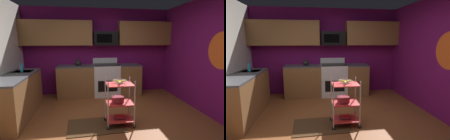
# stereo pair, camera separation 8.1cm
# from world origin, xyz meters

# --- Properties ---
(floor) EXTENTS (4.40, 4.80, 0.04)m
(floor) POSITION_xyz_m (0.00, 0.00, -0.02)
(floor) COLOR brown
(floor) RESTS_ON ground
(wall_back) EXTENTS (4.52, 0.06, 2.60)m
(wall_back) POSITION_xyz_m (0.00, 2.43, 1.30)
(wall_back) COLOR #6B1156
(wall_back) RESTS_ON ground
(wall_right) EXTENTS (0.06, 4.80, 2.60)m
(wall_right) POSITION_xyz_m (2.23, 0.00, 1.30)
(wall_right) COLOR #6B1156
(wall_right) RESTS_ON ground
(wall_flower_decal) EXTENTS (0.00, 0.74, 0.74)m
(wall_flower_decal) POSITION_xyz_m (2.20, 0.02, 1.45)
(wall_flower_decal) COLOR #E5591E
(counter_run) EXTENTS (3.42, 2.47, 0.92)m
(counter_run) POSITION_xyz_m (-0.83, 1.56, 0.46)
(counter_run) COLOR brown
(counter_run) RESTS_ON ground
(oven_range) EXTENTS (0.76, 0.65, 1.10)m
(oven_range) POSITION_xyz_m (0.20, 2.10, 0.48)
(oven_range) COLOR white
(oven_range) RESTS_ON ground
(upper_cabinets) EXTENTS (4.40, 0.33, 0.70)m
(upper_cabinets) POSITION_xyz_m (-0.04, 2.23, 1.85)
(upper_cabinets) COLOR brown
(microwave) EXTENTS (0.70, 0.39, 0.40)m
(microwave) POSITION_xyz_m (0.20, 2.21, 1.70)
(microwave) COLOR black
(rolling_cart) EXTENTS (0.57, 0.41, 0.91)m
(rolling_cart) POSITION_xyz_m (0.20, 0.16, 0.45)
(rolling_cart) COLOR silver
(rolling_cart) RESTS_ON ground
(fruit_bowl) EXTENTS (0.27, 0.27, 0.07)m
(fruit_bowl) POSITION_xyz_m (0.20, 0.16, 0.88)
(fruit_bowl) COLOR silver
(fruit_bowl) RESTS_ON rolling_cart
(mixing_bowl_large) EXTENTS (0.25, 0.25, 0.11)m
(mixing_bowl_large) POSITION_xyz_m (0.17, 0.16, 0.52)
(mixing_bowl_large) COLOR maroon
(mixing_bowl_large) RESTS_ON rolling_cart
(book_stack) EXTENTS (0.22, 0.19, 0.05)m
(book_stack) POSITION_xyz_m (0.20, 0.16, 0.15)
(book_stack) COLOR #1E4C8C
(book_stack) RESTS_ON rolling_cart
(kettle) EXTENTS (0.21, 0.18, 0.26)m
(kettle) POSITION_xyz_m (-0.62, 2.10, 1.00)
(kettle) COLOR black
(kettle) RESTS_ON counter_run
(dish_soap_bottle) EXTENTS (0.06, 0.06, 0.20)m
(dish_soap_bottle) POSITION_xyz_m (-1.90, 1.28, 1.02)
(dish_soap_bottle) COLOR #2D8CBF
(dish_soap_bottle) RESTS_ON counter_run
(floor_rug) EXTENTS (1.12, 0.74, 0.01)m
(floor_rug) POSITION_xyz_m (-0.26, 0.16, 0.01)
(floor_rug) COLOR #472D19
(floor_rug) RESTS_ON ground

